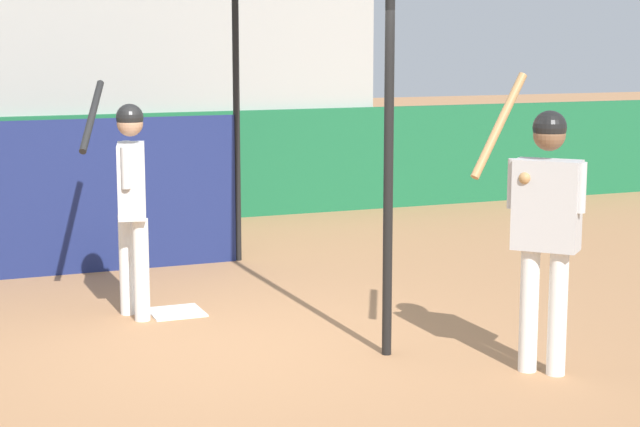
# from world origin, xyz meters

# --- Properties ---
(ground_plane) EXTENTS (60.00, 60.00, 0.00)m
(ground_plane) POSITION_xyz_m (0.00, 0.00, 0.00)
(ground_plane) COLOR #A8754C
(outfield_wall) EXTENTS (24.00, 0.12, 1.38)m
(outfield_wall) POSITION_xyz_m (0.00, 5.62, 0.69)
(outfield_wall) COLOR #196038
(outfield_wall) RESTS_ON ground
(bleacher_section) EXTENTS (7.60, 3.20, 3.06)m
(bleacher_section) POSITION_xyz_m (-0.00, 7.28, 1.53)
(bleacher_section) COLOR #9E9E99
(bleacher_section) RESTS_ON ground
(batting_cage) EXTENTS (3.69, 3.70, 2.82)m
(batting_cage) POSITION_xyz_m (-0.78, 2.43, 1.23)
(batting_cage) COLOR black
(batting_cage) RESTS_ON ground
(home_plate) EXTENTS (0.44, 0.44, 0.02)m
(home_plate) POSITION_xyz_m (-0.11, 1.13, 0.01)
(home_plate) COLOR white
(home_plate) RESTS_ON ground
(player_batter) EXTENTS (0.58, 1.01, 1.95)m
(player_batter) POSITION_xyz_m (-0.47, 1.14, 1.09)
(player_batter) COLOR white
(player_batter) RESTS_ON ground
(player_waiting) EXTENTS (0.73, 0.61, 2.07)m
(player_waiting) POSITION_xyz_m (1.84, -1.40, 1.11)
(player_waiting) COLOR white
(player_waiting) RESTS_ON ground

